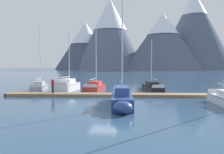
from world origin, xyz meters
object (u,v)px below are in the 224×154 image
sailboat_mid_dock_port (96,87)px  person_on_dock (53,84)px  sailboat_nearest_berth (40,87)px  sailboat_mid_dock_starboard (122,98)px  sailboat_far_berth (151,87)px  sailboat_second_berth (69,86)px

sailboat_mid_dock_port → person_on_dock: size_ratio=4.81×
sailboat_nearest_berth → sailboat_mid_dock_port: (7.59, 0.64, -0.00)m
sailboat_mid_dock_starboard → person_on_dock: (-8.13, 5.07, 0.62)m
sailboat_nearest_berth → sailboat_mid_dock_starboard: (11.89, -9.69, 0.12)m
sailboat_far_berth → person_on_dock: (-11.19, -6.52, 0.77)m
sailboat_nearest_berth → sailboat_mid_dock_starboard: sailboat_mid_dock_starboard is taller
sailboat_far_berth → sailboat_mid_dock_port: bearing=-170.4°
sailboat_mid_dock_port → sailboat_far_berth: sailboat_mid_dock_port is taller
sailboat_mid_dock_starboard → sailboat_mid_dock_port: bearing=112.6°
sailboat_far_berth → person_on_dock: size_ratio=4.55×
sailboat_nearest_berth → sailboat_mid_dock_starboard: size_ratio=0.95×
sailboat_second_berth → sailboat_mid_dock_port: sailboat_mid_dock_port is taller
sailboat_second_berth → sailboat_far_berth: 11.18m
person_on_dock → sailboat_mid_dock_starboard: bearing=-31.9°
sailboat_second_berth → sailboat_far_berth: bearing=6.9°
sailboat_far_berth → person_on_dock: bearing=-149.8°
sailboat_second_berth → sailboat_mid_dock_port: 3.73m
sailboat_nearest_berth → sailboat_mid_dock_port: sailboat_nearest_berth is taller
sailboat_nearest_berth → sailboat_far_berth: 15.07m
sailboat_nearest_berth → person_on_dock: 6.01m
sailboat_far_berth → sailboat_nearest_berth: bearing=-172.8°
sailboat_far_berth → person_on_dock: 12.98m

